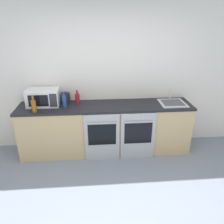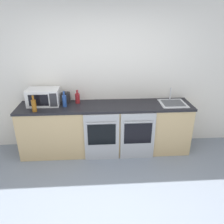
% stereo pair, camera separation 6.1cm
% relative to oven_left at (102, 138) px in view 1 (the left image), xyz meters
% --- Properties ---
extents(ground_plane, '(16.00, 16.00, 0.00)m').
position_rel_oven_left_xyz_m(ground_plane, '(0.08, -1.32, -0.44)').
color(ground_plane, gray).
extents(wall_back, '(10.00, 0.06, 2.60)m').
position_rel_oven_left_xyz_m(wall_back, '(0.08, 0.63, 0.86)').
color(wall_back, silver).
rests_on(wall_back, ground_plane).
extents(counter_back, '(3.01, 0.61, 0.90)m').
position_rel_oven_left_xyz_m(counter_back, '(0.08, 0.31, 0.01)').
color(counter_back, tan).
rests_on(counter_back, ground_plane).
extents(oven_left, '(0.58, 0.06, 0.86)m').
position_rel_oven_left_xyz_m(oven_left, '(0.00, 0.00, 0.00)').
color(oven_left, '#A8AAAF').
rests_on(oven_left, ground_plane).
extents(oven_right, '(0.58, 0.06, 0.86)m').
position_rel_oven_left_xyz_m(oven_right, '(0.61, 0.00, 0.00)').
color(oven_right, '#A8AAAF').
rests_on(oven_right, ground_plane).
extents(microwave, '(0.53, 0.34, 0.28)m').
position_rel_oven_left_xyz_m(microwave, '(-0.97, 0.40, 0.61)').
color(microwave, silver).
rests_on(microwave, counter_back).
extents(bottle_red, '(0.08, 0.08, 0.24)m').
position_rel_oven_left_xyz_m(bottle_red, '(-0.41, 0.44, 0.56)').
color(bottle_red, maroon).
rests_on(bottle_red, counter_back).
extents(bottle_amber, '(0.07, 0.07, 0.27)m').
position_rel_oven_left_xyz_m(bottle_amber, '(-1.07, 0.10, 0.57)').
color(bottle_amber, '#8C5114').
rests_on(bottle_amber, counter_back).
extents(bottle_blue, '(0.07, 0.07, 0.27)m').
position_rel_oven_left_xyz_m(bottle_blue, '(-0.61, 0.28, 0.57)').
color(bottle_blue, '#234793').
rests_on(bottle_blue, counter_back).
extents(kettle, '(0.16, 0.16, 0.20)m').
position_rel_oven_left_xyz_m(kettle, '(-0.61, 0.47, 0.56)').
color(kettle, '#232326').
rests_on(kettle, counter_back).
extents(sink, '(0.44, 0.44, 0.24)m').
position_rel_oven_left_xyz_m(sink, '(1.26, 0.29, 0.48)').
color(sink, silver).
rests_on(sink, counter_back).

